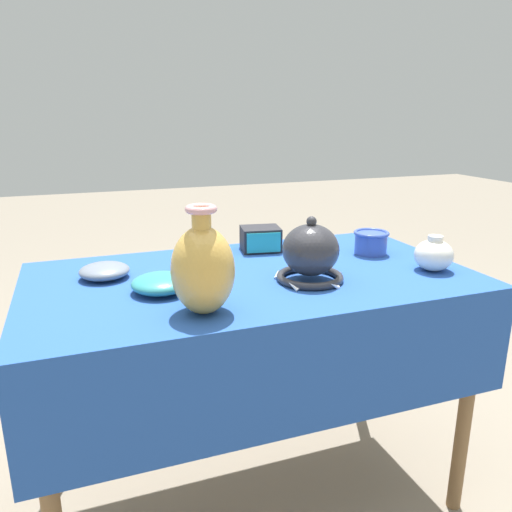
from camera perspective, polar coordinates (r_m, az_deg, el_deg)
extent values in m
plane|color=gray|center=(1.88, -0.44, -25.05)|extent=(14.00, 14.00, 0.00)
cylinder|color=olive|center=(1.36, -22.37, -25.08)|extent=(0.04, 0.04, 0.74)
cylinder|color=olive|center=(1.73, 22.87, -15.59)|extent=(0.04, 0.04, 0.74)
cylinder|color=olive|center=(1.85, -21.87, -13.17)|extent=(0.04, 0.04, 0.74)
cylinder|color=olive|center=(2.14, 12.11, -8.32)|extent=(0.04, 0.04, 0.74)
cube|color=olive|center=(1.50, -0.50, -2.85)|extent=(1.29, 0.69, 0.03)
cube|color=#234C9E|center=(1.49, -0.51, -2.20)|extent=(1.31, 0.71, 0.01)
cube|color=#234C9E|center=(1.25, 5.19, -13.87)|extent=(1.31, 0.01, 0.32)
ellipsoid|color=gold|center=(1.18, -6.08, -1.65)|extent=(0.15, 0.15, 0.21)
cylinder|color=gold|center=(1.15, -6.26, 4.23)|extent=(0.05, 0.05, 0.05)
torus|color=#D19399|center=(1.15, -6.30, 5.36)|extent=(0.07, 0.07, 0.02)
torus|color=#2D2D33|center=(1.44, 6.17, -2.38)|extent=(0.19, 0.19, 0.02)
ellipsoid|color=#2D2D33|center=(1.42, 6.26, 0.70)|extent=(0.16, 0.16, 0.15)
sphere|color=#2D2D33|center=(1.40, 6.37, 3.95)|extent=(0.03, 0.03, 0.03)
cone|color=white|center=(1.49, 9.51, -1.96)|extent=(0.01, 0.04, 0.03)
cone|color=white|center=(1.53, 5.67, -1.24)|extent=(0.04, 0.02, 0.03)
cone|color=white|center=(1.46, 2.44, -2.06)|extent=(0.03, 0.04, 0.03)
cone|color=white|center=(1.36, 4.26, -3.46)|extent=(0.03, 0.04, 0.03)
cone|color=white|center=(1.38, 8.95, -3.37)|extent=(0.04, 0.02, 0.03)
cube|color=#232328|center=(1.74, 0.52, 1.98)|extent=(0.15, 0.13, 0.08)
cube|color=teal|center=(1.69, 0.89, 1.52)|extent=(0.12, 0.02, 0.07)
ellipsoid|color=white|center=(1.61, 19.65, 0.09)|extent=(0.12, 0.12, 0.10)
cylinder|color=white|center=(1.59, 19.83, 1.90)|extent=(0.04, 0.04, 0.02)
ellipsoid|color=slate|center=(1.52, -16.93, -1.64)|extent=(0.14, 0.14, 0.04)
cylinder|color=#3851A8|center=(1.74, 12.98, 1.41)|extent=(0.11, 0.11, 0.07)
torus|color=#3851A8|center=(1.73, 13.06, 2.57)|extent=(0.12, 0.12, 0.01)
ellipsoid|color=teal|center=(1.36, -10.81, -3.07)|extent=(0.16, 0.16, 0.05)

